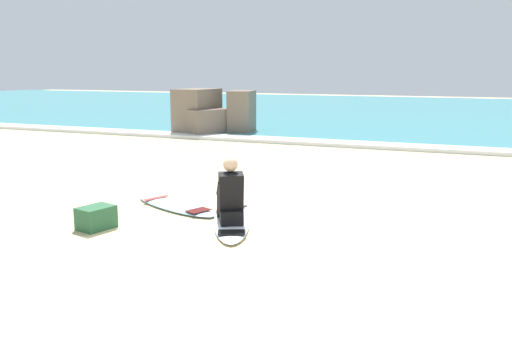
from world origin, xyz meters
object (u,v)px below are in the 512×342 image
at_px(surfer_seated, 230,197).
at_px(surfboard_main, 232,220).
at_px(beach_bag, 96,218).
at_px(surfboard_spare_near, 175,206).

bearing_deg(surfer_seated, surfboard_main, 110.77).
bearing_deg(beach_bag, surfer_seated, 25.61).
height_order(surfboard_main, beach_bag, beach_bag).
distance_m(surfer_seated, surfboard_spare_near, 1.47).
height_order(surfer_seated, beach_bag, surfer_seated).
relative_size(surfer_seated, surfboard_spare_near, 0.48).
xyz_separation_m(surfboard_spare_near, beach_bag, (-0.43, -1.43, 0.12)).
xyz_separation_m(surfboard_main, surfboard_spare_near, (-1.20, 0.41, 0.00)).
bearing_deg(surfboard_main, surfer_seated, -69.23).
bearing_deg(surfer_seated, beach_bag, -154.39).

